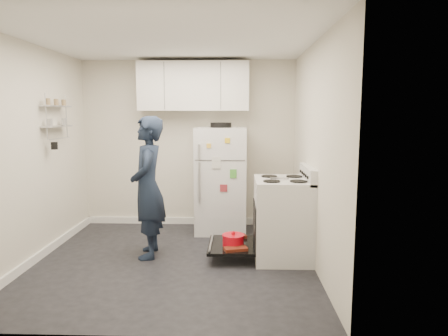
{
  "coord_description": "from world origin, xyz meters",
  "views": [
    {
      "loc": [
        0.73,
        -4.45,
        1.7
      ],
      "look_at": [
        0.58,
        0.36,
        1.05
      ],
      "focal_mm": 32.0,
      "sensor_mm": 36.0,
      "label": 1
    }
  ],
  "objects_px": {
    "open_oven_door": "(232,243)",
    "refrigerator": "(221,179)",
    "electric_range": "(281,219)",
    "person": "(148,187)"
  },
  "relations": [
    {
      "from": "open_oven_door",
      "to": "person",
      "type": "relative_size",
      "value": 0.42
    },
    {
      "from": "electric_range",
      "to": "refrigerator",
      "type": "distance_m",
      "value": 1.37
    },
    {
      "from": "refrigerator",
      "to": "person",
      "type": "relative_size",
      "value": 0.94
    },
    {
      "from": "open_oven_door",
      "to": "refrigerator",
      "type": "bearing_deg",
      "value": 99.04
    },
    {
      "from": "electric_range",
      "to": "open_oven_door",
      "type": "bearing_deg",
      "value": -177.56
    },
    {
      "from": "refrigerator",
      "to": "person",
      "type": "bearing_deg",
      "value": -127.42
    },
    {
      "from": "open_oven_door",
      "to": "person",
      "type": "distance_m",
      "value": 1.2
    },
    {
      "from": "electric_range",
      "to": "person",
      "type": "relative_size",
      "value": 0.65
    },
    {
      "from": "refrigerator",
      "to": "person",
      "type": "xyz_separation_m",
      "value": [
        -0.83,
        -1.08,
        0.08
      ]
    },
    {
      "from": "person",
      "to": "open_oven_door",
      "type": "bearing_deg",
      "value": 80.3
    }
  ]
}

